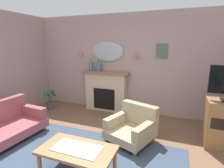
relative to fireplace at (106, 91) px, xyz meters
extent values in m
cube|color=#B29993|center=(0.62, 0.22, 0.80)|extent=(6.65, 0.10, 2.74)
cube|color=beige|center=(0.00, 0.01, -0.02)|extent=(1.20, 0.28, 1.10)
cube|color=black|center=(0.00, -0.09, -0.19)|extent=(0.64, 0.12, 0.60)
cube|color=olive|center=(0.00, -0.01, 0.56)|extent=(1.36, 0.36, 0.06)
cylinder|color=#4C7093|center=(-0.45, -0.03, 0.70)|extent=(0.12, 0.12, 0.23)
cone|color=#4C8447|center=(-0.45, -0.03, 0.90)|extent=(0.10, 0.10, 0.16)
cylinder|color=#4C7093|center=(-0.20, -0.03, 0.71)|extent=(0.13, 0.13, 0.24)
cone|color=#38753D|center=(-0.20, -0.03, 0.91)|extent=(0.10, 0.10, 0.16)
ellipsoid|color=#B2BCC6|center=(0.00, 0.14, 1.14)|extent=(0.96, 0.06, 0.56)
cone|color=#D17066|center=(-0.85, 0.09, 1.09)|extent=(0.14, 0.14, 0.14)
cone|color=#D17066|center=(0.85, 0.09, 1.09)|extent=(0.14, 0.14, 0.14)
cube|color=#4C6B56|center=(1.50, 0.15, 1.18)|extent=(0.28, 0.03, 0.36)
cube|color=olive|center=(0.65, -2.61, -0.15)|extent=(1.10, 0.60, 0.04)
cube|color=#8C9E99|center=(0.65, -2.61, -0.13)|extent=(0.72, 0.36, 0.01)
cylinder|color=olive|center=(0.16, -2.85, -0.37)|extent=(0.06, 0.06, 0.40)
cylinder|color=olive|center=(0.16, -2.37, -0.37)|extent=(0.06, 0.06, 0.40)
cylinder|color=olive|center=(1.14, -2.37, -0.37)|extent=(0.06, 0.06, 0.40)
cube|color=#934C51|center=(-1.21, -2.42, -0.38)|extent=(0.95, 1.75, 0.18)
cube|color=#934C51|center=(-1.16, -1.64, -0.17)|extent=(0.77, 0.21, 0.24)
cylinder|color=olive|center=(-0.82, -1.68, -0.52)|extent=(0.07, 0.07, 0.10)
cylinder|color=olive|center=(-1.50, -1.63, -0.52)|extent=(0.07, 0.07, 0.10)
cube|color=tan|center=(1.13, -1.45, -0.39)|extent=(1.03, 1.03, 0.16)
cube|color=tan|center=(1.25, -1.13, -0.09)|extent=(0.81, 0.42, 0.45)
cube|color=tan|center=(0.81, -1.33, -0.20)|extent=(0.38, 0.72, 0.22)
cube|color=tan|center=(1.45, -1.56, -0.20)|extent=(0.38, 0.72, 0.22)
cylinder|color=olive|center=(0.69, -1.65, -0.52)|extent=(0.06, 0.06, 0.10)
cylinder|color=olive|center=(1.33, -1.88, -0.52)|extent=(0.06, 0.06, 0.10)
cylinder|color=olive|center=(0.93, -1.01, -0.52)|extent=(0.06, 0.06, 0.10)
cylinder|color=olive|center=(1.57, -1.24, -0.52)|extent=(0.06, 0.06, 0.10)
cylinder|color=#474C56|center=(-1.61, -0.53, -0.48)|extent=(0.22, 0.22, 0.19)
cylinder|color=brown|center=(-1.61, -0.53, -0.28)|extent=(0.04, 0.04, 0.20)
cone|color=#2D6633|center=(-1.49, -0.51, -0.06)|extent=(0.12, 0.27, 0.28)
cone|color=#2D6633|center=(-1.54, -0.43, -0.06)|extent=(0.25, 0.20, 0.29)
cone|color=#2D6633|center=(-1.65, -0.41, -0.06)|extent=(0.25, 0.16, 0.30)
cone|color=#2D6633|center=(-1.73, -0.51, -0.06)|extent=(0.12, 0.26, 0.29)
cone|color=#2D6633|center=(-1.66, -0.64, -0.06)|extent=(0.25, 0.18, 0.30)
cone|color=#2D6633|center=(-1.53, -0.62, -0.06)|extent=(0.26, 0.23, 0.28)
camera|label=1|loc=(1.93, -4.53, 1.33)|focal=27.95mm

